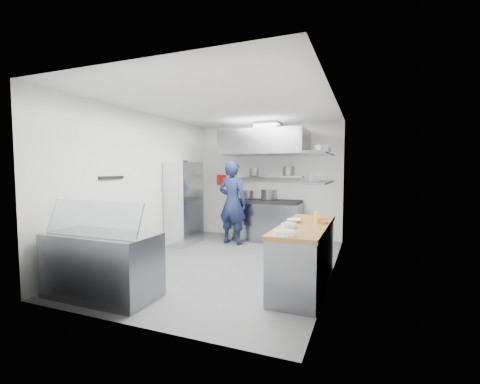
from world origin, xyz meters
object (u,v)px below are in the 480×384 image
at_px(wire_rack, 184,203).
at_px(display_case, 102,265).
at_px(chef, 232,203).
at_px(gas_range, 267,221).

xyz_separation_m(wire_rack, display_case, (0.60, -3.05, -0.50)).
relative_size(wire_rack, display_case, 1.23).
height_order(wire_rack, display_case, wire_rack).
relative_size(chef, display_case, 1.25).
distance_m(gas_range, chef, 1.02).
distance_m(gas_range, display_case, 4.23).
xyz_separation_m(gas_range, display_case, (-1.03, -4.10, -0.03)).
bearing_deg(gas_range, chef, -133.94).
bearing_deg(gas_range, display_case, -104.13).
relative_size(gas_range, display_case, 1.07).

